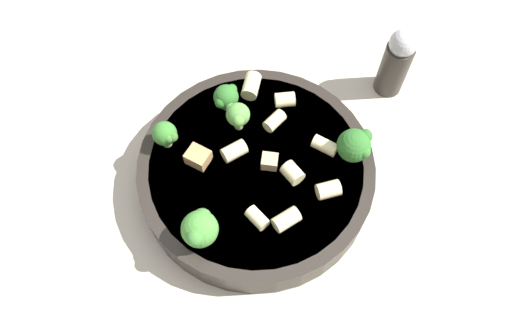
{
  "coord_description": "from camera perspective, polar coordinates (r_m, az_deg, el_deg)",
  "views": [
    {
      "loc": [
        -0.16,
        -0.17,
        0.49
      ],
      "look_at": [
        0.0,
        0.0,
        0.05
      ],
      "focal_mm": 35.0,
      "sensor_mm": 36.0,
      "label": 1
    }
  ],
  "objects": [
    {
      "name": "pasta_bowl",
      "position": [
        0.53,
        -0.0,
        -1.38
      ],
      "size": [
        0.25,
        0.25,
        0.04
      ],
      "color": "#28231E",
      "rests_on": "ground_plane"
    },
    {
      "name": "chicken_chunk_1",
      "position": [
        0.5,
        1.57,
        -0.16
      ],
      "size": [
        0.02,
        0.02,
        0.01
      ],
      "primitive_type": "cube",
      "rotation": [
        0.0,
        0.0,
        2.26
      ],
      "color": "tan",
      "rests_on": "pasta_bowl"
    },
    {
      "name": "rigatoni_4",
      "position": [
        0.5,
        4.19,
        -1.49
      ],
      "size": [
        0.02,
        0.02,
        0.02
      ],
      "primitive_type": "cylinder",
      "rotation": [
        1.57,
        0.0,
        3.05
      ],
      "color": "beige",
      "rests_on": "pasta_bowl"
    },
    {
      "name": "broccoli_floret_1",
      "position": [
        0.53,
        -3.45,
        7.17
      ],
      "size": [
        0.03,
        0.03,
        0.03
      ],
      "color": "#9EC175",
      "rests_on": "pasta_bowl"
    },
    {
      "name": "rigatoni_2",
      "position": [
        0.54,
        3.31,
        6.9
      ],
      "size": [
        0.03,
        0.03,
        0.02
      ],
      "primitive_type": "cylinder",
      "rotation": [
        1.57,
        0.0,
        0.94
      ],
      "color": "beige",
      "rests_on": "pasta_bowl"
    },
    {
      "name": "rigatoni_7",
      "position": [
        0.48,
        0.15,
        -6.64
      ],
      "size": [
        0.01,
        0.02,
        0.01
      ],
      "primitive_type": "cylinder",
      "rotation": [
        1.57,
        0.0,
        3.13
      ],
      "color": "beige",
      "rests_on": "pasta_bowl"
    },
    {
      "name": "broccoli_floret_2",
      "position": [
        0.51,
        -10.3,
        2.89
      ],
      "size": [
        0.03,
        0.03,
        0.03
      ],
      "color": "#84AD60",
      "rests_on": "pasta_bowl"
    },
    {
      "name": "rigatoni_0",
      "position": [
        0.51,
        -2.5,
        1.04
      ],
      "size": [
        0.03,
        0.02,
        0.02
      ],
      "primitive_type": "cylinder",
      "rotation": [
        1.57,
        0.0,
        1.37
      ],
      "color": "beige",
      "rests_on": "pasta_bowl"
    },
    {
      "name": "ground_plane",
      "position": [
        0.55,
        -0.0,
        -2.46
      ],
      "size": [
        2.0,
        2.0,
        0.0
      ],
      "primitive_type": "plane",
      "color": "#BCB29E"
    },
    {
      "name": "broccoli_floret_0",
      "position": [
        0.5,
        11.28,
        1.66
      ],
      "size": [
        0.04,
        0.04,
        0.04
      ],
      "color": "#9EC175",
      "rests_on": "pasta_bowl"
    },
    {
      "name": "rigatoni_5",
      "position": [
        0.48,
        3.49,
        -6.8
      ],
      "size": [
        0.03,
        0.02,
        0.02
      ],
      "primitive_type": "cylinder",
      "rotation": [
        1.57,
        0.0,
        1.39
      ],
      "color": "beige",
      "rests_on": "pasta_bowl"
    },
    {
      "name": "chicken_chunk_0",
      "position": [
        0.51,
        -6.64,
        0.34
      ],
      "size": [
        0.03,
        0.03,
        0.01
      ],
      "primitive_type": "cube",
      "rotation": [
        0.0,
        0.0,
        1.88
      ],
      "color": "tan",
      "rests_on": "pasta_bowl"
    },
    {
      "name": "rigatoni_6",
      "position": [
        0.55,
        -0.55,
        8.48
      ],
      "size": [
        0.03,
        0.03,
        0.02
      ],
      "primitive_type": "cylinder",
      "rotation": [
        1.57,
        0.0,
        2.18
      ],
      "color": "beige",
      "rests_on": "pasta_bowl"
    },
    {
      "name": "broccoli_floret_4",
      "position": [
        0.46,
        -6.46,
        -7.8
      ],
      "size": [
        0.04,
        0.03,
        0.04
      ],
      "color": "#9EC175",
      "rests_on": "pasta_bowl"
    },
    {
      "name": "rigatoni_8",
      "position": [
        0.49,
        8.27,
        -3.38
      ],
      "size": [
        0.03,
        0.02,
        0.02
      ],
      "primitive_type": "cylinder",
      "rotation": [
        1.57,
        0.0,
        1.09
      ],
      "color": "beige",
      "rests_on": "pasta_bowl"
    },
    {
      "name": "pepper_shaker",
      "position": [
        0.6,
        15.74,
        10.77
      ],
      "size": [
        0.03,
        0.03,
        0.09
      ],
      "color": "#332D28",
      "rests_on": "ground_plane"
    },
    {
      "name": "rigatoni_1",
      "position": [
        0.52,
        7.88,
        1.64
      ],
      "size": [
        0.02,
        0.03,
        0.01
      ],
      "primitive_type": "cylinder",
      "rotation": [
        1.57,
        0.0,
        0.29
      ],
      "color": "beige",
      "rests_on": "pasta_bowl"
    },
    {
      "name": "rigatoni_3",
      "position": [
        0.53,
        2.13,
        4.5
      ],
      "size": [
        0.02,
        0.02,
        0.01
      ],
      "primitive_type": "cylinder",
      "rotation": [
        1.57,
        0.0,
        1.65
      ],
      "color": "beige",
      "rests_on": "pasta_bowl"
    },
    {
      "name": "broccoli_floret_3",
      "position": [
        0.51,
        -2.12,
        5.12
      ],
      "size": [
        0.03,
        0.03,
        0.04
      ],
      "color": "#9EC175",
      "rests_on": "pasta_bowl"
    }
  ]
}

